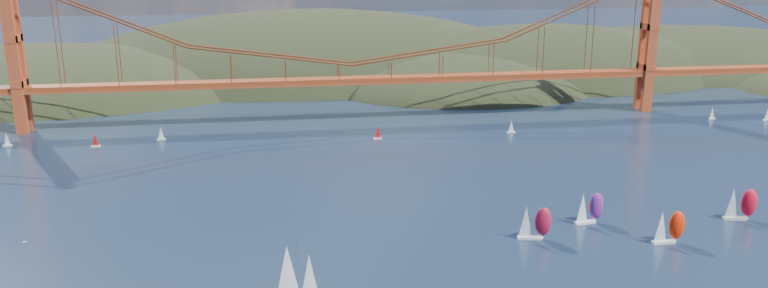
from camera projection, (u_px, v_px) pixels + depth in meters
headlands at (417, 96)px, 393.90m from camera, size 725.00×225.00×96.00m
bridge at (346, 37)px, 281.53m from camera, size 552.00×12.00×55.00m
sloop_navy at (294, 275)px, 143.99m from camera, size 9.26×5.74×13.89m
racer_0 at (534, 222)px, 175.74m from camera, size 8.03×3.94×9.04m
racer_1 at (669, 226)px, 173.45m from camera, size 7.69×3.15×8.82m
racer_2 at (740, 203)px, 187.74m from camera, size 8.22×3.99×9.26m
racer_rwb at (589, 207)px, 185.54m from camera, size 7.80×3.81×8.79m
distant_boat_1 at (7, 139)px, 253.88m from camera, size 3.00×2.00×4.70m
distant_boat_2 at (95, 140)px, 253.10m from camera, size 3.00×2.00×4.70m
distant_boat_3 at (161, 133)px, 261.62m from camera, size 3.00×2.00×4.70m
distant_boat_4 at (712, 113)px, 291.09m from camera, size 3.00×2.00×4.70m
distant_boat_5 at (767, 114)px, 289.08m from camera, size 3.00×2.00×4.70m
distant_boat_8 at (511, 126)px, 271.05m from camera, size 3.00×2.00×4.70m
distant_boat_9 at (378, 132)px, 262.80m from camera, size 3.00×2.00×4.70m
gull at (25, 242)px, 121.25m from camera, size 0.90×0.25×0.17m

